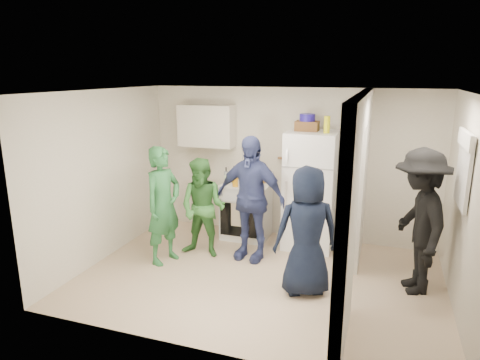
% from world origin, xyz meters
% --- Properties ---
extents(floor, '(4.80, 4.80, 0.00)m').
position_xyz_m(floor, '(0.00, 0.00, 0.00)').
color(floor, tan).
rests_on(floor, ground).
extents(wall_back, '(4.80, 0.00, 4.80)m').
position_xyz_m(wall_back, '(0.00, 1.70, 1.25)').
color(wall_back, silver).
rests_on(wall_back, floor).
extents(wall_front, '(4.80, 0.00, 4.80)m').
position_xyz_m(wall_front, '(0.00, -1.70, 1.25)').
color(wall_front, silver).
rests_on(wall_front, floor).
extents(wall_left, '(0.00, 3.40, 3.40)m').
position_xyz_m(wall_left, '(-2.40, 0.00, 1.25)').
color(wall_left, silver).
rests_on(wall_left, floor).
extents(wall_right, '(0.00, 3.40, 3.40)m').
position_xyz_m(wall_right, '(2.40, 0.00, 1.25)').
color(wall_right, silver).
rests_on(wall_right, floor).
extents(ceiling, '(4.80, 4.80, 0.00)m').
position_xyz_m(ceiling, '(0.00, 0.00, 2.50)').
color(ceiling, white).
rests_on(ceiling, wall_back).
extents(partition_pier_back, '(0.12, 1.20, 2.50)m').
position_xyz_m(partition_pier_back, '(1.20, 1.10, 1.25)').
color(partition_pier_back, silver).
rests_on(partition_pier_back, floor).
extents(partition_pier_front, '(0.12, 1.20, 2.50)m').
position_xyz_m(partition_pier_front, '(1.20, -1.10, 1.25)').
color(partition_pier_front, silver).
rests_on(partition_pier_front, floor).
extents(partition_header, '(0.12, 1.00, 0.40)m').
position_xyz_m(partition_header, '(1.20, 0.00, 2.30)').
color(partition_header, silver).
rests_on(partition_header, partition_pier_back).
extents(stove, '(0.78, 0.65, 0.94)m').
position_xyz_m(stove, '(-0.64, 1.37, 0.47)').
color(stove, white).
rests_on(stove, floor).
extents(upper_cabinet, '(0.95, 0.34, 0.70)m').
position_xyz_m(upper_cabinet, '(-1.40, 1.52, 1.85)').
color(upper_cabinet, silver).
rests_on(upper_cabinet, wall_back).
extents(fridge, '(0.76, 0.74, 1.86)m').
position_xyz_m(fridge, '(0.43, 1.34, 0.93)').
color(fridge, white).
rests_on(fridge, floor).
extents(wicker_basket, '(0.35, 0.25, 0.15)m').
position_xyz_m(wicker_basket, '(0.33, 1.39, 1.93)').
color(wicker_basket, brown).
rests_on(wicker_basket, fridge).
extents(blue_bowl, '(0.24, 0.24, 0.11)m').
position_xyz_m(blue_bowl, '(0.33, 1.39, 2.06)').
color(blue_bowl, '#201590').
rests_on(blue_bowl, wicker_basket).
extents(yellow_cup_stack_top, '(0.09, 0.09, 0.25)m').
position_xyz_m(yellow_cup_stack_top, '(0.65, 1.24, 1.98)').
color(yellow_cup_stack_top, yellow).
rests_on(yellow_cup_stack_top, fridge).
extents(wall_clock, '(0.22, 0.02, 0.22)m').
position_xyz_m(wall_clock, '(0.05, 1.68, 1.70)').
color(wall_clock, white).
rests_on(wall_clock, wall_back).
extents(spice_shelf, '(0.35, 0.08, 0.03)m').
position_xyz_m(spice_shelf, '(0.00, 1.65, 1.35)').
color(spice_shelf, olive).
rests_on(spice_shelf, wall_back).
extents(nook_window, '(0.03, 0.70, 0.80)m').
position_xyz_m(nook_window, '(2.38, 0.20, 1.65)').
color(nook_window, black).
rests_on(nook_window, wall_right).
extents(nook_window_frame, '(0.04, 0.76, 0.86)m').
position_xyz_m(nook_window_frame, '(2.36, 0.20, 1.65)').
color(nook_window_frame, white).
rests_on(nook_window_frame, wall_right).
extents(nook_valance, '(0.04, 0.82, 0.18)m').
position_xyz_m(nook_valance, '(2.34, 0.20, 2.00)').
color(nook_valance, white).
rests_on(nook_valance, wall_right).
extents(yellow_cup_stack_stove, '(0.09, 0.09, 0.25)m').
position_xyz_m(yellow_cup_stack_stove, '(-0.76, 1.15, 1.06)').
color(yellow_cup_stack_stove, orange).
rests_on(yellow_cup_stack_stove, stove).
extents(red_cup, '(0.09, 0.09, 0.12)m').
position_xyz_m(red_cup, '(-0.42, 1.17, 1.00)').
color(red_cup, red).
rests_on(red_cup, stove).
extents(person_green_left, '(0.58, 0.72, 1.73)m').
position_xyz_m(person_green_left, '(-1.48, 0.07, 0.86)').
color(person_green_left, '#2B6B3A').
rests_on(person_green_left, floor).
extents(person_green_center, '(0.75, 0.59, 1.51)m').
position_xyz_m(person_green_center, '(-1.02, 0.45, 0.75)').
color(person_green_center, '#387835').
rests_on(person_green_center, floor).
extents(person_denim, '(1.15, 0.63, 1.86)m').
position_xyz_m(person_denim, '(-0.33, 0.59, 0.93)').
color(person_denim, navy).
rests_on(person_denim, floor).
extents(person_navy, '(0.95, 0.82, 1.65)m').
position_xyz_m(person_navy, '(0.65, -0.19, 0.82)').
color(person_navy, black).
rests_on(person_navy, floor).
extents(person_nook, '(0.94, 1.32, 1.85)m').
position_xyz_m(person_nook, '(1.96, 0.33, 0.93)').
color(person_nook, black).
rests_on(person_nook, floor).
extents(bottle_a, '(0.08, 0.08, 0.25)m').
position_xyz_m(bottle_a, '(-0.90, 1.50, 1.06)').
color(bottle_a, maroon).
rests_on(bottle_a, stove).
extents(bottle_b, '(0.07, 0.07, 0.31)m').
position_xyz_m(bottle_b, '(-0.82, 1.28, 1.09)').
color(bottle_b, '#1C511B').
rests_on(bottle_b, stove).
extents(bottle_c, '(0.06, 0.06, 0.31)m').
position_xyz_m(bottle_c, '(-0.70, 1.53, 1.09)').
color(bottle_c, '#9DA3AA').
rests_on(bottle_c, stove).
extents(bottle_d, '(0.07, 0.07, 0.26)m').
position_xyz_m(bottle_d, '(-0.60, 1.32, 1.07)').
color(bottle_d, maroon).
rests_on(bottle_d, stove).
extents(bottle_e, '(0.07, 0.07, 0.32)m').
position_xyz_m(bottle_e, '(-0.55, 1.54, 1.09)').
color(bottle_e, '#B1BCC4').
rests_on(bottle_e, stove).
extents(bottle_f, '(0.08, 0.08, 0.31)m').
position_xyz_m(bottle_f, '(-0.44, 1.38, 1.09)').
color(bottle_f, '#173412').
rests_on(bottle_f, stove).
extents(bottle_g, '(0.06, 0.06, 0.26)m').
position_xyz_m(bottle_g, '(-0.37, 1.51, 1.07)').
color(bottle_g, olive).
rests_on(bottle_g, stove).
extents(bottle_h, '(0.07, 0.07, 0.29)m').
position_xyz_m(bottle_h, '(-0.95, 1.25, 1.08)').
color(bottle_h, '#92979D').
rests_on(bottle_h, stove).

